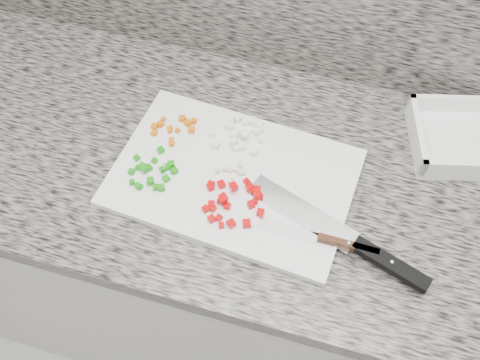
% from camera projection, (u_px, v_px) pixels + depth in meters
% --- Properties ---
extents(cabinet, '(3.92, 0.62, 0.86)m').
position_uv_depth(cabinet, '(276.00, 269.00, 1.48)').
color(cabinet, white).
rests_on(cabinet, ground).
extents(countertop, '(3.96, 0.64, 0.04)m').
position_uv_depth(countertop, '(289.00, 179.00, 1.11)').
color(countertop, slate).
rests_on(countertop, cabinet).
extents(cutting_board, '(0.50, 0.35, 0.02)m').
position_uv_depth(cutting_board, '(233.00, 177.00, 1.08)').
color(cutting_board, white).
rests_on(cutting_board, countertop).
extents(carrot_pile, '(0.09, 0.09, 0.01)m').
position_uv_depth(carrot_pile, '(175.00, 127.00, 1.13)').
color(carrot_pile, '#D26204').
rests_on(carrot_pile, cutting_board).
extents(onion_pile, '(0.12, 0.10, 0.02)m').
position_uv_depth(onion_pile, '(241.00, 133.00, 1.12)').
color(onion_pile, silver).
rests_on(onion_pile, cutting_board).
extents(green_pepper_pile, '(0.10, 0.11, 0.02)m').
position_uv_depth(green_pepper_pile, '(153.00, 172.00, 1.07)').
color(green_pepper_pile, '#13860C').
rests_on(green_pepper_pile, cutting_board).
extents(red_pepper_pile, '(0.13, 0.12, 0.02)m').
position_uv_depth(red_pepper_pile, '(232.00, 201.00, 1.03)').
color(red_pepper_pile, '#BF0204').
rests_on(red_pepper_pile, cutting_board).
extents(garlic_pile, '(0.06, 0.06, 0.01)m').
position_uv_depth(garlic_pile, '(233.00, 171.00, 1.07)').
color(garlic_pile, beige).
rests_on(garlic_pile, cutting_board).
extents(chef_knife, '(0.37, 0.16, 0.02)m').
position_uv_depth(chef_knife, '(359.00, 246.00, 0.98)').
color(chef_knife, silver).
rests_on(chef_knife, cutting_board).
extents(paring_knife, '(0.23, 0.02, 0.02)m').
position_uv_depth(paring_knife, '(332.00, 241.00, 0.98)').
color(paring_knife, silver).
rests_on(paring_knife, cutting_board).
extents(tray, '(0.30, 0.24, 0.05)m').
position_uv_depth(tray, '(474.00, 140.00, 1.12)').
color(tray, white).
rests_on(tray, countertop).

